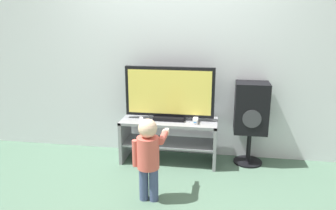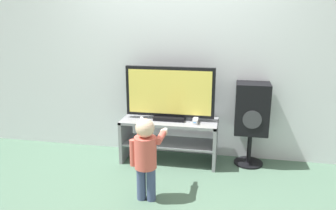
% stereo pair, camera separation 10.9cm
% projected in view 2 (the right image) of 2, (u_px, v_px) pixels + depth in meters
% --- Properties ---
extents(ground_plane, '(16.00, 16.00, 0.00)m').
position_uv_depth(ground_plane, '(166.00, 168.00, 3.69)').
color(ground_plane, '#4C6B56').
extents(wall_back, '(10.00, 0.06, 2.60)m').
position_uv_depth(wall_back, '(174.00, 48.00, 3.84)').
color(wall_back, silver).
rests_on(wall_back, ground_plane).
extents(tv_stand, '(1.10, 0.43, 0.51)m').
position_uv_depth(tv_stand, '(169.00, 134.00, 3.81)').
color(tv_stand, gray).
rests_on(tv_stand, ground_plane).
extents(television, '(1.02, 0.20, 0.61)m').
position_uv_depth(television, '(170.00, 94.00, 3.71)').
color(television, black).
rests_on(television, tv_stand).
extents(game_console, '(0.05, 0.20, 0.05)m').
position_uv_depth(game_console, '(196.00, 120.00, 3.67)').
color(game_console, white).
rests_on(game_console, tv_stand).
extents(remote_primary, '(0.08, 0.13, 0.03)m').
position_uv_depth(remote_primary, '(142.00, 119.00, 3.76)').
color(remote_primary, white).
rests_on(remote_primary, tv_stand).
extents(child, '(0.30, 0.45, 0.79)m').
position_uv_depth(child, '(146.00, 153.00, 2.95)').
color(child, '#3F4C72').
rests_on(child, ground_plane).
extents(speaker_tower, '(0.37, 0.33, 0.95)m').
position_uv_depth(speaker_tower, '(252.00, 111.00, 3.65)').
color(speaker_tower, black).
rests_on(speaker_tower, ground_plane).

